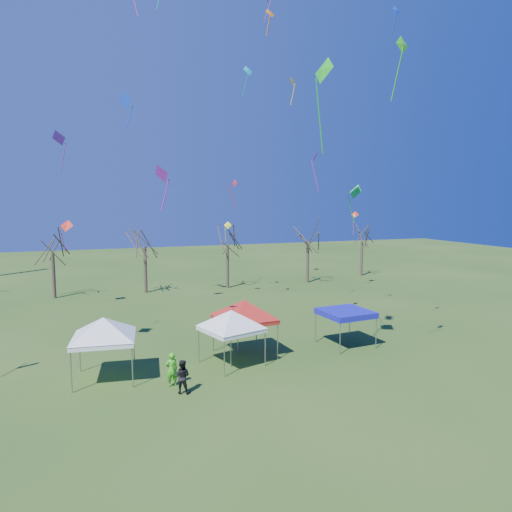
# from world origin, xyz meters

# --- Properties ---
(ground) EXTENTS (140.00, 140.00, 0.00)m
(ground) POSITION_xyz_m (0.00, 0.00, 0.00)
(ground) COLOR #284C18
(ground) RESTS_ON ground
(tree_1) EXTENTS (3.42, 3.42, 7.54)m
(tree_1) POSITION_xyz_m (-10.77, 24.65, 5.79)
(tree_1) COLOR #3D2D21
(tree_1) RESTS_ON ground
(tree_2) EXTENTS (3.71, 3.71, 8.18)m
(tree_2) POSITION_xyz_m (-2.37, 24.38, 6.29)
(tree_2) COLOR #3D2D21
(tree_2) RESTS_ON ground
(tree_3) EXTENTS (3.59, 3.59, 7.91)m
(tree_3) POSITION_xyz_m (6.03, 24.04, 6.08)
(tree_3) COLOR #3D2D21
(tree_3) RESTS_ON ground
(tree_4) EXTENTS (3.58, 3.58, 7.89)m
(tree_4) POSITION_xyz_m (15.36, 24.00, 6.06)
(tree_4) COLOR #3D2D21
(tree_4) RESTS_ON ground
(tree_5) EXTENTS (3.39, 3.39, 7.46)m
(tree_5) POSITION_xyz_m (23.72, 26.07, 5.73)
(tree_5) COLOR #3D2D21
(tree_5) RESTS_ON ground
(tent_white_west) EXTENTS (4.21, 4.21, 3.74)m
(tent_white_west) POSITION_xyz_m (-6.93, 2.22, 3.02)
(tent_white_west) COLOR gray
(tent_white_west) RESTS_ON ground
(tent_white_mid) EXTENTS (3.87, 3.87, 3.56)m
(tent_white_mid) POSITION_xyz_m (-0.22, 2.08, 2.88)
(tent_white_mid) COLOR gray
(tent_white_mid) RESTS_ON ground
(tent_red) EXTENTS (4.36, 4.36, 3.86)m
(tent_red) POSITION_xyz_m (0.93, 3.26, 3.11)
(tent_red) COLOR gray
(tent_red) RESTS_ON ground
(tent_blue) EXTENTS (3.10, 3.10, 2.26)m
(tent_blue) POSITION_xyz_m (7.49, 2.85, 2.08)
(tent_blue) COLOR gray
(tent_blue) RESTS_ON ground
(person_dark) EXTENTS (0.98, 0.91, 1.62)m
(person_dark) POSITION_xyz_m (-3.56, -0.83, 0.81)
(person_dark) COLOR black
(person_dark) RESTS_ON ground
(person_green) EXTENTS (0.66, 0.47, 1.69)m
(person_green) POSITION_xyz_m (-3.88, 0.18, 0.84)
(person_green) COLOR green
(person_green) RESTS_ON ground
(kite_11) EXTENTS (1.11, 1.41, 3.07)m
(kite_11) POSITION_xyz_m (-4.28, 17.35, 16.98)
(kite_11) COLOR blue
(kite_11) RESTS_ON ground
(kite_12) EXTENTS (0.99, 0.91, 2.49)m
(kite_12) POSITION_xyz_m (18.25, 19.11, 7.66)
(kite_12) COLOR red
(kite_12) RESTS_ON ground
(kite_1) EXTENTS (0.90, 1.09, 2.17)m
(kite_1) POSITION_xyz_m (-4.11, 0.22, 10.31)
(kite_1) COLOR purple
(kite_1) RESTS_ON ground
(kite_19) EXTENTS (0.75, 0.58, 1.98)m
(kite_19) POSITION_xyz_m (4.74, 19.49, 6.76)
(kite_19) COLOR yellow
(kite_19) RESTS_ON ground
(kite_27) EXTENTS (0.71, 1.01, 2.27)m
(kite_27) POSITION_xyz_m (7.02, 1.37, 9.57)
(kite_27) COLOR green
(kite_27) RESTS_ON ground
(kite_5) EXTENTS (0.81, 1.46, 4.53)m
(kite_5) POSITION_xyz_m (3.35, -1.42, 15.19)
(kite_5) COLOR green
(kite_5) RESTS_ON ground
(kite_3) EXTENTS (1.45, 1.18, 3.02)m
(kite_3) POSITION_xyz_m (7.96, 22.87, 21.91)
(kite_3) COLOR #0CB1B4
(kite_3) RESTS_ON ground
(kite_13) EXTENTS (1.28, 1.06, 2.80)m
(kite_13) POSITION_xyz_m (-9.19, 19.17, 7.03)
(kite_13) COLOR red
(kite_13) RESTS_ON ground
(kite_18) EXTENTS (0.53, 0.88, 2.15)m
(kite_18) POSITION_xyz_m (7.04, 10.24, 17.79)
(kite_18) COLOR gold
(kite_18) RESTS_ON ground
(kite_22) EXTENTS (0.82, 0.89, 2.67)m
(kite_22) POSITION_xyz_m (5.73, 20.56, 10.66)
(kite_22) COLOR red
(kite_22) RESTS_ON ground
(kite_17) EXTENTS (0.80, 0.95, 2.63)m
(kite_17) POSITION_xyz_m (6.34, 5.12, 11.86)
(kite_17) COLOR purple
(kite_17) RESTS_ON ground
(kite_2) EXTENTS (1.58, 1.53, 3.42)m
(kite_2) POSITION_xyz_m (-9.45, 20.07, 14.23)
(kite_2) COLOR #5118AC
(kite_2) RESTS_ON ground
(kite_25) EXTENTS (0.84, 0.71, 1.59)m
(kite_25) POSITION_xyz_m (2.81, 4.07, 19.72)
(kite_25) COLOR orange
(kite_25) RESTS_ON ground
(kite_9) EXTENTS (0.61, 0.34, 1.49)m
(kite_9) POSITION_xyz_m (8.70, 0.41, 19.28)
(kite_9) COLOR #1336D1
(kite_9) RESTS_ON ground
(kite_0) EXTENTS (0.90, 0.61, 2.97)m
(kite_0) POSITION_xyz_m (6.55, -3.06, 16.17)
(kite_0) COLOR green
(kite_0) RESTS_ON ground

